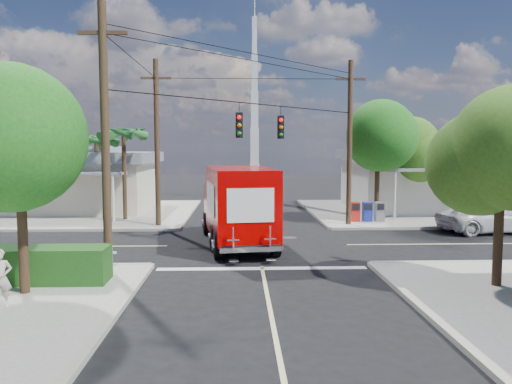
{
  "coord_description": "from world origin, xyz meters",
  "views": [
    {
      "loc": [
        -0.82,
        -21.79,
        4.28
      ],
      "look_at": [
        0.0,
        2.0,
        2.2
      ],
      "focal_mm": 35.0,
      "sensor_mm": 36.0,
      "label": 1
    }
  ],
  "objects": [
    {
      "name": "road_markings",
      "position": [
        0.0,
        -1.47,
        0.01
      ],
      "size": [
        32.0,
        32.0,
        0.01
      ],
      "color": "beige",
      "rests_on": "ground"
    },
    {
      "name": "sidewalk_nw",
      "position": [
        -10.88,
        10.88,
        0.07
      ],
      "size": [
        14.12,
        14.12,
        0.14
      ],
      "color": "gray",
      "rests_on": "ground"
    },
    {
      "name": "palm_nw_front",
      "position": [
        -7.5,
        7.5,
        5.04
      ],
      "size": [
        3.01,
        3.08,
        5.59
      ],
      "color": "#422D1C",
      "rests_on": "sidewalk_nw"
    },
    {
      "name": "vending_boxes",
      "position": [
        6.5,
        6.2,
        0.69
      ],
      "size": [
        1.9,
        0.5,
        1.1
      ],
      "color": "#B51E15",
      "rests_on": "sidewalk_ne"
    },
    {
      "name": "building_ne",
      "position": [
        12.5,
        11.97,
        2.32
      ],
      "size": [
        11.8,
        10.2,
        4.5
      ],
      "color": "silver",
      "rests_on": "sidewalk_ne"
    },
    {
      "name": "palm_nw_back",
      "position": [
        -9.5,
        9.0,
        4.67
      ],
      "size": [
        3.01,
        3.08,
        5.19
      ],
      "color": "#422D1C",
      "rests_on": "sidewalk_nw"
    },
    {
      "name": "tree_ne_back",
      "position": [
        9.81,
        8.96,
        4.19
      ],
      "size": [
        3.77,
        3.66,
        5.82
      ],
      "color": "#422D1C",
      "rests_on": "sidewalk_ne"
    },
    {
      "name": "delivery_truck",
      "position": [
        -0.89,
        0.18,
        1.75
      ],
      "size": [
        3.51,
        8.23,
        3.45
      ],
      "color": "black",
      "rests_on": "ground"
    },
    {
      "name": "hedge_sw",
      "position": [
        -8.0,
        -6.4,
        0.69
      ],
      "size": [
        6.2,
        1.2,
        1.1
      ],
      "primitive_type": "cube",
      "color": "#194311",
      "rests_on": "sidewalk_sw"
    },
    {
      "name": "pedestrian",
      "position": [
        -7.04,
        -8.84,
        0.91
      ],
      "size": [
        0.66,
        0.54,
        1.54
      ],
      "primitive_type": "imported",
      "rotation": [
        0.0,
        0.0,
        0.34
      ],
      "color": "#BEB2A4",
      "rests_on": "sidewalk_sw"
    },
    {
      "name": "tree_sw_front",
      "position": [
        -6.99,
        -7.54,
        4.33
      ],
      "size": [
        3.88,
        3.78,
        6.03
      ],
      "color": "#422D1C",
      "rests_on": "sidewalk_sw"
    },
    {
      "name": "ground",
      "position": [
        0.0,
        0.0,
        0.0
      ],
      "size": [
        120.0,
        120.0,
        0.0
      ],
      "primitive_type": "plane",
      "color": "black",
      "rests_on": "ground"
    },
    {
      "name": "sidewalk_ne",
      "position": [
        10.88,
        10.88,
        0.07
      ],
      "size": [
        14.12,
        14.12,
        0.14
      ],
      "color": "gray",
      "rests_on": "ground"
    },
    {
      "name": "picket_fence",
      "position": [
        -7.8,
        -5.6,
        0.68
      ],
      "size": [
        5.94,
        0.06,
        1.0
      ],
      "color": "silver",
      "rests_on": "sidewalk_sw"
    },
    {
      "name": "tree_se",
      "position": [
        7.01,
        -7.24,
        4.04
      ],
      "size": [
        3.67,
        3.54,
        5.62
      ],
      "color": "#422D1C",
      "rests_on": "sidewalk_se"
    },
    {
      "name": "parked_car",
      "position": [
        12.04,
        3.04,
        0.73
      ],
      "size": [
        5.55,
        3.23,
        1.45
      ],
      "primitive_type": "imported",
      "rotation": [
        0.0,
        0.0,
        1.73
      ],
      "color": "silver",
      "rests_on": "ground"
    },
    {
      "name": "radio_tower",
      "position": [
        0.5,
        20.0,
        5.64
      ],
      "size": [
        0.8,
        0.8,
        17.0
      ],
      "color": "silver",
      "rests_on": "ground"
    },
    {
      "name": "tree_ne_front",
      "position": [
        7.21,
        6.76,
        4.77
      ],
      "size": [
        4.21,
        4.14,
        6.66
      ],
      "color": "#422D1C",
      "rests_on": "sidewalk_ne"
    },
    {
      "name": "building_nw",
      "position": [
        -12.0,
        12.46,
        2.22
      ],
      "size": [
        10.8,
        10.2,
        4.3
      ],
      "color": "beige",
      "rests_on": "sidewalk_nw"
    },
    {
      "name": "utility_poles",
      "position": [
        -1.58,
        1.6,
        4.67
      ],
      "size": [
        12.0,
        10.68,
        9.0
      ],
      "color": "#473321",
      "rests_on": "ground"
    }
  ]
}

